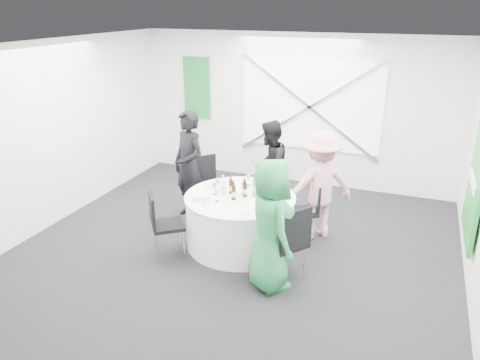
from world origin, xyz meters
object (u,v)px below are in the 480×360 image
(chair_back_left, at_px, (207,182))
(clear_water_bottle, at_px, (223,188))
(banquet_table, at_px, (240,221))
(chair_back, at_px, (270,186))
(person_woman_pink, at_px, (319,185))
(person_woman_green, at_px, (270,225))
(chair_back_right, at_px, (307,207))
(person_man_back, at_px, (270,167))
(green_water_bottle, at_px, (255,187))
(chair_front_left, at_px, (161,220))
(chair_front_right, at_px, (289,238))
(person_man_back_left, at_px, (189,165))

(chair_back_left, distance_m, clear_water_bottle, 1.06)
(banquet_table, relative_size, chair_back, 1.68)
(person_woman_pink, relative_size, clear_water_bottle, 5.47)
(person_woman_green, bearing_deg, chair_back_right, -45.72)
(person_man_back, height_order, green_water_bottle, person_man_back)
(chair_front_left, xyz_separation_m, green_water_bottle, (1.07, 0.76, 0.35))
(banquet_table, xyz_separation_m, chair_front_left, (-0.88, -0.68, 0.16))
(chair_back_left, relative_size, person_woman_pink, 0.61)
(clear_water_bottle, bearing_deg, person_man_back, 79.84)
(chair_front_left, bearing_deg, person_woman_pink, -91.33)
(chair_front_right, distance_m, clear_water_bottle, 1.31)
(chair_back, relative_size, chair_front_left, 1.00)
(chair_back, height_order, person_man_back_left, person_man_back_left)
(chair_back, distance_m, person_man_back_left, 1.32)
(person_man_back_left, bearing_deg, person_man_back, 60.51)
(chair_front_left, height_order, green_water_bottle, green_water_bottle)
(banquet_table, height_order, person_man_back_left, person_man_back_left)
(green_water_bottle, bearing_deg, chair_back_right, 38.34)
(banquet_table, bearing_deg, clear_water_bottle, -165.08)
(chair_back_right, distance_m, person_man_back_left, 1.97)
(chair_front_right, distance_m, green_water_bottle, 1.07)
(chair_back, relative_size, person_man_back, 0.60)
(chair_back_right, relative_size, person_man_back, 0.55)
(chair_front_right, bearing_deg, person_woman_pink, -146.35)
(chair_front_left, bearing_deg, chair_back_left, -38.33)
(chair_back, xyz_separation_m, chair_back_left, (-0.97, -0.29, 0.04))
(chair_back_left, height_order, chair_front_right, chair_front_right)
(chair_back_right, xyz_separation_m, green_water_bottle, (-0.64, -0.50, 0.40))
(person_woman_pink, relative_size, person_woman_green, 0.98)
(chair_back, distance_m, chair_back_right, 0.85)
(green_water_bottle, bearing_deg, chair_front_left, -144.78)
(person_man_back_left, bearing_deg, chair_front_left, -51.86)
(chair_front_right, xyz_separation_m, green_water_bottle, (-0.70, 0.75, 0.29))
(clear_water_bottle, bearing_deg, person_woman_pink, 31.86)
(chair_front_left, xyz_separation_m, person_woman_pink, (1.84, 1.36, 0.27))
(chair_back, xyz_separation_m, person_woman_pink, (0.86, -0.34, 0.27))
(clear_water_bottle, bearing_deg, chair_front_left, -136.41)
(chair_back, relative_size, chair_front_right, 0.90)
(person_man_back, bearing_deg, banquet_table, 0.00)
(chair_back, xyz_separation_m, person_man_back, (-0.09, 0.27, 0.23))
(chair_back_right, distance_m, chair_front_left, 2.12)
(person_woman_pink, bearing_deg, chair_back, -56.78)
(chair_back_left, relative_size, person_man_back, 0.64)
(person_woman_pink, xyz_separation_m, clear_water_bottle, (-1.20, -0.74, 0.07))
(banquet_table, distance_m, green_water_bottle, 0.56)
(person_woman_green, bearing_deg, chair_back, -22.66)
(person_woman_pink, distance_m, clear_water_bottle, 1.41)
(person_man_back, distance_m, clear_water_bottle, 1.38)
(chair_front_right, xyz_separation_m, clear_water_bottle, (-1.13, 0.61, 0.27))
(chair_back_left, distance_m, person_man_back_left, 0.41)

